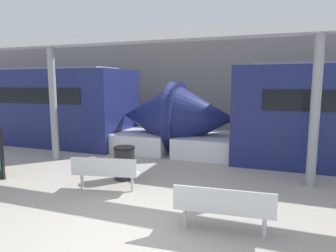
{
  "coord_description": "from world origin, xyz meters",
  "views": [
    {
      "loc": [
        2.29,
        -4.13,
        2.58
      ],
      "look_at": [
        -0.47,
        3.54,
        1.4
      ],
      "focal_mm": 32.0,
      "sensor_mm": 36.0,
      "label": 1
    }
  ],
  "objects_px": {
    "trash_bin": "(124,163)",
    "support_column_near": "(315,112)",
    "bench_near": "(223,206)",
    "support_column_far": "(53,104)",
    "bench_far": "(105,171)",
    "train_right": "(18,106)"
  },
  "relations": [
    {
      "from": "bench_near",
      "to": "trash_bin",
      "type": "xyz_separation_m",
      "value": [
        -3.01,
        2.1,
        -0.06
      ]
    },
    {
      "from": "trash_bin",
      "to": "support_column_near",
      "type": "height_order",
      "value": "support_column_near"
    },
    {
      "from": "bench_near",
      "to": "bench_far",
      "type": "distance_m",
      "value": 3.19
    },
    {
      "from": "support_column_near",
      "to": "trash_bin",
      "type": "bearing_deg",
      "value": -166.91
    },
    {
      "from": "train_right",
      "to": "trash_bin",
      "type": "bearing_deg",
      "value": -26.09
    },
    {
      "from": "bench_near",
      "to": "bench_far",
      "type": "height_order",
      "value": "same"
    },
    {
      "from": "trash_bin",
      "to": "support_column_near",
      "type": "bearing_deg",
      "value": 13.09
    },
    {
      "from": "train_right",
      "to": "support_column_far",
      "type": "relative_size",
      "value": 4.15
    },
    {
      "from": "train_right",
      "to": "support_column_far",
      "type": "height_order",
      "value": "support_column_far"
    },
    {
      "from": "support_column_near",
      "to": "support_column_far",
      "type": "bearing_deg",
      "value": 180.0
    },
    {
      "from": "trash_bin",
      "to": "bench_near",
      "type": "bearing_deg",
      "value": -34.89
    },
    {
      "from": "bench_far",
      "to": "trash_bin",
      "type": "height_order",
      "value": "trash_bin"
    },
    {
      "from": "bench_near",
      "to": "bench_far",
      "type": "bearing_deg",
      "value": 155.36
    },
    {
      "from": "trash_bin",
      "to": "support_column_far",
      "type": "height_order",
      "value": "support_column_far"
    },
    {
      "from": "bench_far",
      "to": "trash_bin",
      "type": "distance_m",
      "value": 0.99
    },
    {
      "from": "support_column_far",
      "to": "bench_far",
      "type": "bearing_deg",
      "value": -32.83
    },
    {
      "from": "bench_far",
      "to": "trash_bin",
      "type": "bearing_deg",
      "value": 79.69
    },
    {
      "from": "bench_far",
      "to": "support_column_far",
      "type": "height_order",
      "value": "support_column_far"
    },
    {
      "from": "bench_near",
      "to": "support_column_far",
      "type": "distance_m",
      "value": 7.1
    },
    {
      "from": "support_column_far",
      "to": "trash_bin",
      "type": "bearing_deg",
      "value": -18.75
    },
    {
      "from": "bench_far",
      "to": "train_right",
      "type": "bearing_deg",
      "value": 137.02
    },
    {
      "from": "trash_bin",
      "to": "support_column_near",
      "type": "xyz_separation_m",
      "value": [
        4.67,
        1.09,
        1.42
      ]
    }
  ]
}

